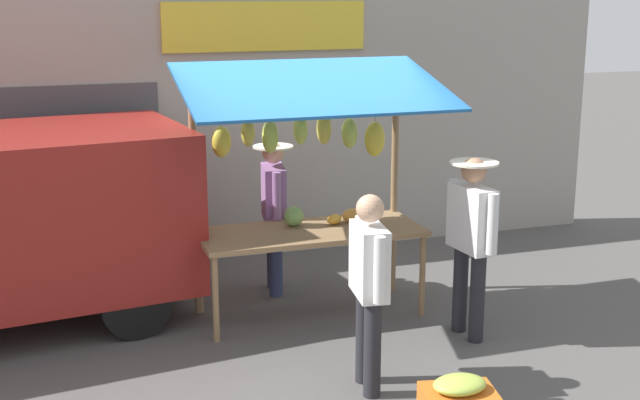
{
  "coord_description": "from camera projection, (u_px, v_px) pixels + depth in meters",
  "views": [
    {
      "loc": [
        2.52,
        7.82,
        3.22
      ],
      "look_at": [
        0.0,
        0.3,
        1.25
      ],
      "focal_mm": 48.82,
      "sensor_mm": 36.0,
      "label": 1
    }
  ],
  "objects": [
    {
      "name": "vendor_with_sunhat",
      "position": [
        274.0,
        205.0,
        9.15
      ],
      "size": [
        0.42,
        0.69,
        1.63
      ],
      "rotation": [
        0.0,
        0.0,
        1.41
      ],
      "color": "navy",
      "rests_on": "ground"
    },
    {
      "name": "street_backdrop",
      "position": [
        250.0,
        116.0,
        10.34
      ],
      "size": [
        9.0,
        0.3,
        3.4
      ],
      "color": "#9E998E",
      "rests_on": "ground"
    },
    {
      "name": "shopper_in_grey_tee",
      "position": [
        471.0,
        232.0,
        7.95
      ],
      "size": [
        0.44,
        0.72,
        1.71
      ],
      "rotation": [
        0.0,
        0.0,
        -1.47
      ],
      "color": "#232328",
      "rests_on": "ground"
    },
    {
      "name": "shopper_in_striped_shirt",
      "position": [
        369.0,
        279.0,
        6.9
      ],
      "size": [
        0.28,
        0.69,
        1.64
      ],
      "rotation": [
        0.0,
        0.0,
        -1.7
      ],
      "color": "#232328",
      "rests_on": "ground"
    },
    {
      "name": "market_stall",
      "position": [
        310.0,
        161.0,
        8.43
      ],
      "size": [
        2.5,
        1.46,
        2.5
      ],
      "color": "olive",
      "rests_on": "ground"
    },
    {
      "name": "ground_plane",
      "position": [
        311.0,
        314.0,
        8.75
      ],
      "size": [
        40.0,
        40.0,
        0.0
      ],
      "primitive_type": "plane",
      "color": "#514F4C"
    }
  ]
}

